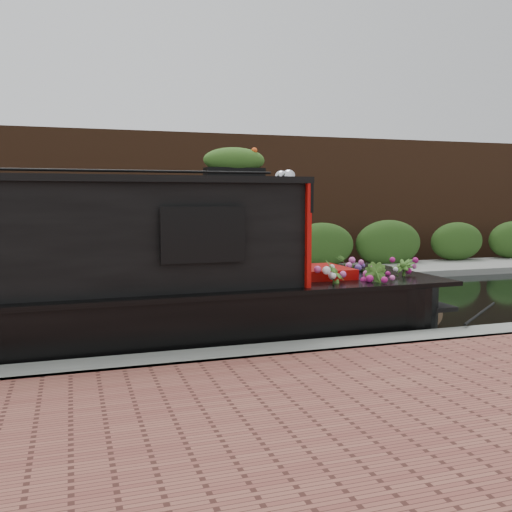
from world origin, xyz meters
name	(u,v)px	position (x,y,z in m)	size (l,w,h in m)	color
ground	(217,316)	(0.00, 0.00, 0.00)	(80.00, 80.00, 0.00)	black
near_bank_coping	(281,367)	(0.00, -3.30, 0.00)	(40.00, 0.60, 0.50)	gray
far_bank_path	(176,283)	(0.00, 4.20, 0.00)	(40.00, 2.40, 0.34)	gray
far_hedge	(170,278)	(0.00, 5.10, 0.00)	(40.00, 1.10, 2.80)	#294B19
far_brick_wall	(158,268)	(0.00, 7.20, 0.00)	(40.00, 1.00, 8.00)	#4B2B19
rope_fender	(424,312)	(3.11, -1.78, 0.21)	(0.41, 0.41, 0.45)	#876447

